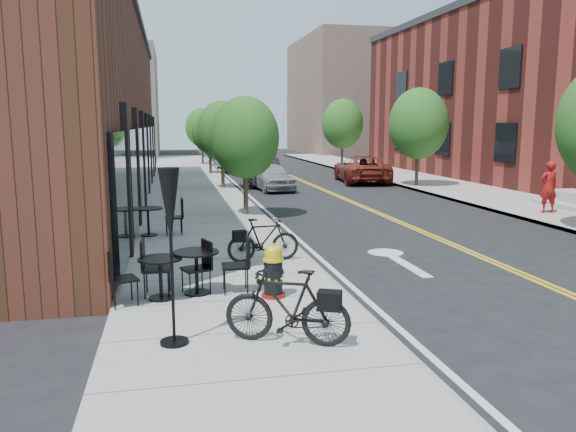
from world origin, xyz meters
TOP-DOWN VIEW (x-y plane):
  - ground at (0.00, 0.00)m, footprint 120.00×120.00m
  - sidewalk_near at (-2.00, 10.00)m, footprint 4.00×70.00m
  - sidewalk_far at (10.00, 10.00)m, footprint 4.00×70.00m
  - building_near at (-6.50, 14.00)m, footprint 5.00×28.00m
  - bg_building_left at (-8.00, 48.00)m, footprint 8.00×14.00m
  - bg_building_right at (16.00, 50.00)m, footprint 10.00×16.00m
  - tree_near_a at (-0.60, 9.00)m, footprint 2.20×2.20m
  - tree_near_b at (-0.60, 17.00)m, footprint 2.30×2.30m
  - tree_near_c at (-0.60, 25.00)m, footprint 2.10×2.10m
  - tree_near_d at (-0.60, 33.00)m, footprint 2.40×2.40m
  - tree_far_b at (8.60, 16.00)m, footprint 2.80×2.80m
  - tree_far_c at (8.60, 28.00)m, footprint 2.80×2.80m
  - fire_hydrant at (-1.33, 0.05)m, footprint 0.46×0.46m
  - bicycle_left at (-1.53, -2.03)m, footprint 1.77×1.15m
  - bicycle_right at (-1.09, 2.54)m, footprint 1.61×0.59m
  - bistro_set_a at (-3.21, 0.31)m, footprint 1.75×0.96m
  - bistro_set_b at (-2.60, 0.50)m, footprint 1.83×0.82m
  - bistro_set_c at (-3.60, 5.96)m, footprint 1.81×0.81m
  - patio_umbrella at (-3.01, -1.72)m, footprint 0.38×0.38m
  - parked_car_a at (1.60, 16.52)m, footprint 1.92×3.89m
  - parked_car_b at (1.60, 18.61)m, footprint 1.58×4.22m
  - parked_car_c at (1.33, 28.43)m, footprint 2.50×5.53m
  - parked_car_far at (6.86, 19.00)m, footprint 2.97×5.30m
  - pedestrian at (9.28, 7.26)m, footprint 0.64×0.44m

SIDE VIEW (x-z plane):
  - ground at x=0.00m, z-range 0.00..0.00m
  - sidewalk_near at x=-2.00m, z-range 0.00..0.12m
  - sidewalk_far at x=10.00m, z-range 0.00..0.12m
  - fire_hydrant at x=-1.33m, z-range 0.10..1.03m
  - bistro_set_a at x=-3.21m, z-range 0.12..1.04m
  - bicycle_right at x=-1.09m, z-range 0.12..1.07m
  - bistro_set_c at x=-3.60m, z-range 0.12..1.09m
  - bistro_set_b at x=-2.60m, z-range 0.12..1.10m
  - bicycle_left at x=-1.53m, z-range 0.12..1.15m
  - parked_car_a at x=1.60m, z-range 0.00..1.28m
  - parked_car_b at x=1.60m, z-range 0.00..1.38m
  - parked_car_far at x=6.86m, z-range 0.00..1.40m
  - parked_car_c at x=1.33m, z-range 0.00..1.57m
  - pedestrian at x=9.28m, z-range 0.12..1.83m
  - patio_umbrella at x=-3.01m, z-range 0.63..3.00m
  - tree_near_c at x=-0.60m, z-range 0.69..4.37m
  - tree_near_a at x=-0.60m, z-range 0.70..4.51m
  - tree_near_b at x=-0.60m, z-range 0.72..4.70m
  - tree_near_d at x=-0.60m, z-range 0.73..4.85m
  - tree_far_b at x=8.60m, z-range 0.75..5.37m
  - tree_far_c at x=8.60m, z-range 0.75..5.37m
  - building_near at x=-6.50m, z-range 0.00..7.00m
  - bg_building_left at x=-8.00m, z-range 0.00..10.00m
  - bg_building_right at x=16.00m, z-range 0.00..12.00m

